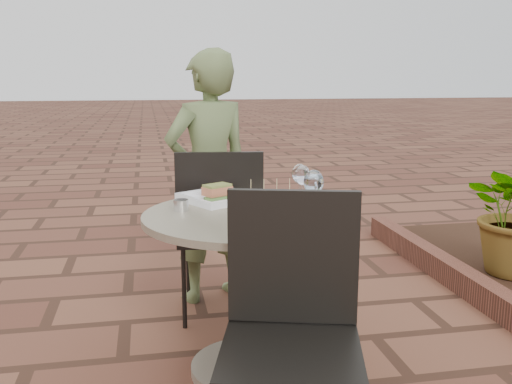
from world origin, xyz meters
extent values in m
plane|color=brown|center=(0.00, 0.00, 0.00)|extent=(60.00, 60.00, 0.00)
cylinder|color=gray|center=(0.15, -0.22, 0.02)|extent=(0.52, 0.52, 0.04)
cylinder|color=gray|center=(0.15, -0.22, 0.35)|extent=(0.08, 0.08, 0.70)
cylinder|color=gray|center=(0.15, -0.22, 0.71)|extent=(0.90, 0.90, 0.03)
cube|color=black|center=(0.11, 0.45, 0.45)|extent=(0.49, 0.49, 0.03)
cube|color=black|center=(0.08, 0.26, 0.70)|extent=(0.44, 0.09, 0.46)
cylinder|color=black|center=(0.32, 0.62, 0.22)|extent=(0.02, 0.02, 0.44)
cylinder|color=black|center=(-0.06, 0.67, 0.22)|extent=(0.02, 0.02, 0.44)
cylinder|color=black|center=(0.27, 0.24, 0.22)|extent=(0.02, 0.02, 0.44)
cylinder|color=black|center=(-0.11, 0.29, 0.22)|extent=(0.02, 0.02, 0.44)
cube|color=black|center=(0.15, -0.93, 0.45)|extent=(0.54, 0.54, 0.03)
cube|color=black|center=(0.20, -0.74, 0.70)|extent=(0.43, 0.15, 0.46)
imported|color=#576738|center=(0.07, 0.70, 0.73)|extent=(0.62, 0.51, 1.45)
cube|color=white|center=(0.04, 0.05, 0.74)|extent=(0.39, 0.39, 0.01)
cube|color=#C46845|center=(0.04, 0.05, 0.78)|extent=(0.15, 0.13, 0.04)
cube|color=olive|center=(0.04, 0.05, 0.80)|extent=(0.14, 0.12, 0.01)
cube|color=white|center=(0.24, -0.19, 0.74)|extent=(0.23, 0.23, 0.01)
cube|color=white|center=(0.21, -0.46, 0.74)|extent=(0.30, 0.30, 0.01)
ellipsoid|color=pink|center=(0.17, -0.52, 0.75)|extent=(0.05, 0.04, 0.02)
cylinder|color=white|center=(0.40, -0.32, 0.73)|extent=(0.07, 0.07, 0.00)
cylinder|color=white|center=(0.40, -0.32, 0.78)|extent=(0.01, 0.01, 0.09)
ellipsoid|color=white|center=(0.40, -0.32, 0.87)|extent=(0.08, 0.08, 0.10)
cylinder|color=white|center=(0.40, -0.32, 0.87)|extent=(0.06, 0.06, 0.05)
cylinder|color=white|center=(0.42, -0.01, 0.73)|extent=(0.06, 0.06, 0.00)
cylinder|color=white|center=(0.42, -0.01, 0.77)|extent=(0.01, 0.01, 0.08)
ellipsoid|color=white|center=(0.42, -0.01, 0.85)|extent=(0.07, 0.07, 0.09)
cylinder|color=white|center=(0.43, -0.05, 0.73)|extent=(0.06, 0.06, 0.00)
cylinder|color=white|center=(0.43, -0.05, 0.77)|extent=(0.01, 0.01, 0.08)
ellipsoid|color=white|center=(0.43, -0.05, 0.85)|extent=(0.07, 0.07, 0.09)
cylinder|color=silver|center=(-0.13, -0.12, 0.75)|extent=(0.07, 0.07, 0.05)
cube|color=brown|center=(1.60, 0.30, 0.07)|extent=(0.12, 3.00, 0.15)
camera|label=1|loc=(-0.26, -2.52, 1.30)|focal=40.00mm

